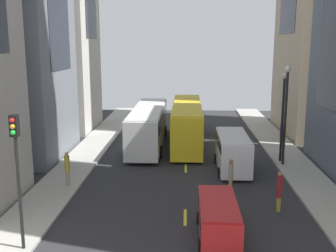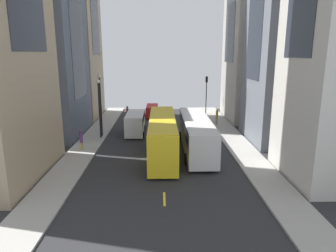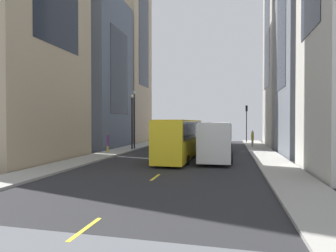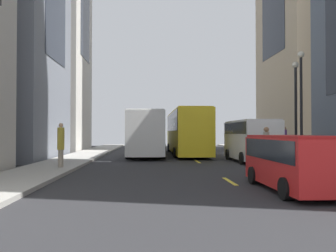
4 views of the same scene
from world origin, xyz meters
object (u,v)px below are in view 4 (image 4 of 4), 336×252
at_px(city_bus_white, 146,130).
at_px(streetcar_yellow, 186,129).
at_px(car_red_0, 293,158).
at_px(pedestrian_crossing_near, 61,144).
at_px(pedestrian_waiting_curb, 285,139).
at_px(pedestrian_crossing_mid, 266,147).
at_px(delivery_van_white, 251,138).

relative_size(city_bus_white, streetcar_yellow, 0.94).
bearing_deg(city_bus_white, car_red_0, -74.15).
distance_m(streetcar_yellow, pedestrian_crossing_near, 13.81).
bearing_deg(pedestrian_waiting_curb, pedestrian_crossing_near, -87.06).
xyz_separation_m(pedestrian_crossing_mid, pedestrian_crossing_near, (-9.99, 0.50, 0.14)).
bearing_deg(car_red_0, city_bus_white, 105.85).
height_order(streetcar_yellow, pedestrian_waiting_curb, streetcar_yellow).
relative_size(delivery_van_white, pedestrian_crossing_mid, 2.66).
xyz_separation_m(car_red_0, pedestrian_waiting_curb, (6.62, 16.69, 0.26)).
xyz_separation_m(delivery_van_white, pedestrian_waiting_curb, (4.86, 6.44, -0.23)).
height_order(city_bus_white, pedestrian_crossing_mid, city_bus_white).
height_order(streetcar_yellow, pedestrian_crossing_mid, streetcar_yellow).
height_order(car_red_0, pedestrian_crossing_mid, pedestrian_crossing_mid).
xyz_separation_m(car_red_0, pedestrian_crossing_mid, (1.16, 5.69, 0.12)).
height_order(city_bus_white, streetcar_yellow, streetcar_yellow).
bearing_deg(city_bus_white, streetcar_yellow, 14.79).
bearing_deg(pedestrian_crossing_near, pedestrian_waiting_curb, -133.25).
relative_size(streetcar_yellow, pedestrian_crossing_near, 6.13).
height_order(pedestrian_crossing_mid, pedestrian_crossing_near, pedestrian_crossing_near).
bearing_deg(streetcar_yellow, delivery_van_white, -66.92).
distance_m(streetcar_yellow, car_red_0, 17.92).
xyz_separation_m(streetcar_yellow, delivery_van_white, (3.23, -7.58, -0.61)).
distance_m(delivery_van_white, pedestrian_crossing_mid, 4.62).
distance_m(car_red_0, pedestrian_crossing_near, 10.79).
xyz_separation_m(pedestrian_waiting_curb, pedestrian_crossing_mid, (-5.47, -11.00, -0.13)).
relative_size(streetcar_yellow, delivery_van_white, 2.34).
relative_size(city_bus_white, delivery_van_white, 2.21).
distance_m(city_bus_white, pedestrian_crossing_mid, 12.77).
distance_m(city_bus_white, pedestrian_crossing_near, 11.51).
bearing_deg(delivery_van_white, city_bus_white, 134.49).
relative_size(streetcar_yellow, pedestrian_crossing_mid, 6.23).
xyz_separation_m(streetcar_yellow, pedestrian_crossing_mid, (2.62, -12.14, -0.97)).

